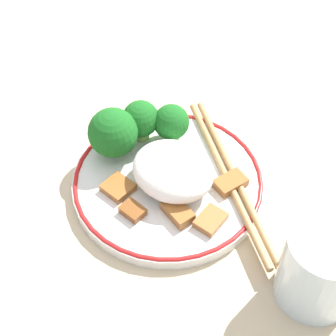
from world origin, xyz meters
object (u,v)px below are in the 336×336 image
(plate, at_px, (168,183))
(chopsticks, at_px, (231,177))
(broccoli_back_left, at_px, (171,123))
(broccoli_back_center, at_px, (141,120))
(drinking_glass, at_px, (321,268))
(broccoli_back_right, at_px, (113,133))

(plate, height_order, chopsticks, chopsticks)
(broccoli_back_left, height_order, broccoli_back_center, broccoli_back_center)
(drinking_glass, bearing_deg, broccoli_back_right, -0.96)
(chopsticks, bearing_deg, broccoli_back_center, 6.06)
(broccoli_back_left, distance_m, broccoli_back_center, 0.04)
(broccoli_back_right, relative_size, chopsticks, 0.30)
(broccoli_back_left, bearing_deg, drinking_glass, 164.57)
(plate, bearing_deg, broccoli_back_left, -54.44)
(plate, bearing_deg, broccoli_back_right, 5.74)
(broccoli_back_center, xyz_separation_m, drinking_glass, (-0.26, 0.04, 0.00))
(broccoli_back_right, height_order, chopsticks, broccoli_back_right)
(plate, height_order, drinking_glass, drinking_glass)
(broccoli_back_left, height_order, chopsticks, broccoli_back_left)
(drinking_glass, bearing_deg, broccoli_back_center, -9.52)
(broccoli_back_left, distance_m, chopsticks, 0.09)
(broccoli_back_left, xyz_separation_m, broccoli_back_center, (0.03, 0.02, 0.00))
(broccoli_back_center, height_order, drinking_glass, drinking_glass)
(broccoli_back_center, bearing_deg, broccoli_back_right, 79.09)
(broccoli_back_center, relative_size, drinking_glass, 0.59)
(plate, xyz_separation_m, chopsticks, (-0.05, -0.04, 0.01))
(broccoli_back_center, distance_m, drinking_glass, 0.26)
(plate, xyz_separation_m, drinking_glass, (-0.19, 0.01, 0.04))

